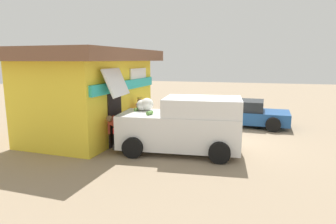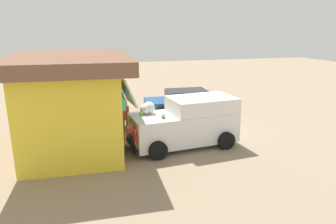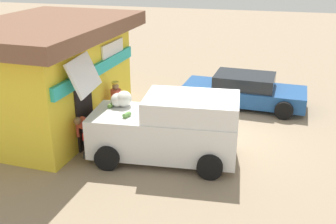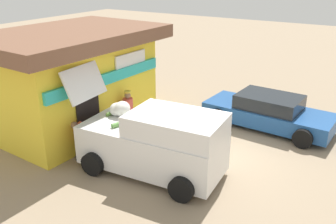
{
  "view_description": "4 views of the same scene",
  "coord_description": "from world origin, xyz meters",
  "px_view_note": "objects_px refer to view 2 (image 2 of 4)",
  "views": [
    {
      "loc": [
        -10.93,
        -0.9,
        3.08
      ],
      "look_at": [
        0.15,
        2.15,
        1.0
      ],
      "focal_mm": 30.82,
      "sensor_mm": 36.0,
      "label": 1
    },
    {
      "loc": [
        -12.25,
        4.95,
        4.38
      ],
      "look_at": [
        0.32,
        1.27,
        0.82
      ],
      "focal_mm": 32.49,
      "sensor_mm": 36.0,
      "label": 2
    },
    {
      "loc": [
        -11.36,
        -1.37,
        5.41
      ],
      "look_at": [
        -0.13,
        1.53,
        0.74
      ],
      "focal_mm": 42.54,
      "sensor_mm": 36.0,
      "label": 3
    },
    {
      "loc": [
        -9.22,
        -3.93,
        5.46
      ],
      "look_at": [
        0.03,
        1.78,
        1.1
      ],
      "focal_mm": 39.17,
      "sensor_mm": 36.0,
      "label": 4
    }
  ],
  "objects_px": {
    "vendor_standing": "(125,116)",
    "customer_bending": "(133,134)",
    "paint_bucket": "(131,119)",
    "parked_sedan": "(187,101)",
    "storefront_bar": "(74,100)",
    "unloaded_banana_pile": "(104,151)",
    "delivery_van": "(186,122)"
  },
  "relations": [
    {
      "from": "paint_bucket",
      "to": "customer_bending",
      "type": "bearing_deg",
      "value": 171.5
    },
    {
      "from": "storefront_bar",
      "to": "vendor_standing",
      "type": "distance_m",
      "value": 2.23
    },
    {
      "from": "parked_sedan",
      "to": "customer_bending",
      "type": "xyz_separation_m",
      "value": [
        -5.14,
        3.87,
        0.21
      ]
    },
    {
      "from": "unloaded_banana_pile",
      "to": "vendor_standing",
      "type": "bearing_deg",
      "value": -29.92
    },
    {
      "from": "storefront_bar",
      "to": "unloaded_banana_pile",
      "type": "xyz_separation_m",
      "value": [
        -1.37,
        -0.92,
        -1.65
      ]
    },
    {
      "from": "paint_bucket",
      "to": "parked_sedan",
      "type": "bearing_deg",
      "value": -69.57
    },
    {
      "from": "vendor_standing",
      "to": "customer_bending",
      "type": "height_order",
      "value": "vendor_standing"
    },
    {
      "from": "delivery_van",
      "to": "paint_bucket",
      "type": "height_order",
      "value": "delivery_van"
    },
    {
      "from": "storefront_bar",
      "to": "delivery_van",
      "type": "relative_size",
      "value": 1.4
    },
    {
      "from": "storefront_bar",
      "to": "customer_bending",
      "type": "xyz_separation_m",
      "value": [
        -1.5,
        -1.95,
        -1.06
      ]
    },
    {
      "from": "storefront_bar",
      "to": "vendor_standing",
      "type": "relative_size",
      "value": 3.98
    },
    {
      "from": "storefront_bar",
      "to": "unloaded_banana_pile",
      "type": "height_order",
      "value": "storefront_bar"
    },
    {
      "from": "vendor_standing",
      "to": "customer_bending",
      "type": "relative_size",
      "value": 1.27
    },
    {
      "from": "storefront_bar",
      "to": "delivery_van",
      "type": "xyz_separation_m",
      "value": [
        -1.1,
        -4.11,
        -0.9
      ]
    },
    {
      "from": "storefront_bar",
      "to": "parked_sedan",
      "type": "xyz_separation_m",
      "value": [
        3.64,
        -5.82,
        -1.27
      ]
    },
    {
      "from": "parked_sedan",
      "to": "customer_bending",
      "type": "height_order",
      "value": "customer_bending"
    },
    {
      "from": "storefront_bar",
      "to": "customer_bending",
      "type": "distance_m",
      "value": 2.68
    },
    {
      "from": "unloaded_banana_pile",
      "to": "paint_bucket",
      "type": "height_order",
      "value": "unloaded_banana_pile"
    },
    {
      "from": "paint_bucket",
      "to": "delivery_van",
      "type": "bearing_deg",
      "value": -155.88
    },
    {
      "from": "customer_bending",
      "to": "unloaded_banana_pile",
      "type": "xyz_separation_m",
      "value": [
        0.13,
        1.03,
        -0.59
      ]
    },
    {
      "from": "parked_sedan",
      "to": "vendor_standing",
      "type": "xyz_separation_m",
      "value": [
        -3.18,
        3.85,
        0.33
      ]
    },
    {
      "from": "vendor_standing",
      "to": "storefront_bar",
      "type": "bearing_deg",
      "value": 103.17
    },
    {
      "from": "delivery_van",
      "to": "parked_sedan",
      "type": "height_order",
      "value": "delivery_van"
    },
    {
      "from": "storefront_bar",
      "to": "customer_bending",
      "type": "bearing_deg",
      "value": -127.53
    },
    {
      "from": "delivery_van",
      "to": "paint_bucket",
      "type": "xyz_separation_m",
      "value": [
        3.52,
        1.58,
        -0.74
      ]
    },
    {
      "from": "unloaded_banana_pile",
      "to": "customer_bending",
      "type": "bearing_deg",
      "value": -96.97
    },
    {
      "from": "parked_sedan",
      "to": "vendor_standing",
      "type": "relative_size",
      "value": 2.88
    },
    {
      "from": "storefront_bar",
      "to": "parked_sedan",
      "type": "relative_size",
      "value": 1.38
    },
    {
      "from": "parked_sedan",
      "to": "paint_bucket",
      "type": "height_order",
      "value": "parked_sedan"
    },
    {
      "from": "customer_bending",
      "to": "storefront_bar",
      "type": "bearing_deg",
      "value": 52.47
    },
    {
      "from": "parked_sedan",
      "to": "customer_bending",
      "type": "distance_m",
      "value": 6.44
    },
    {
      "from": "vendor_standing",
      "to": "unloaded_banana_pile",
      "type": "distance_m",
      "value": 2.23
    }
  ]
}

